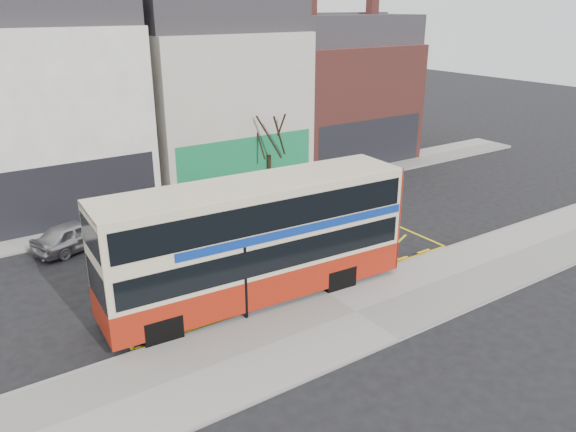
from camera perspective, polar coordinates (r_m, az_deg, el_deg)
ground at (r=21.07m, az=2.82°, el=-7.38°), size 120.00×120.00×0.00m
pavement at (r=19.48m, az=6.92°, el=-9.79°), size 40.00×4.00×0.15m
kerb at (r=20.77m, az=3.45°, el=-7.60°), size 40.00×0.15×0.15m
far_pavement at (r=29.82m, az=-9.90°, el=1.14°), size 50.00×3.00×0.15m
road_markings at (r=22.22m, az=0.35°, el=-5.76°), size 14.00×3.40×0.01m
terrace_left at (r=30.69m, az=-23.26°, el=10.48°), size 8.00×8.01×11.80m
terrace_green_shop at (r=33.59m, az=-7.80°, el=12.26°), size 9.00×8.01×11.30m
terrace_right at (r=38.46m, az=4.60°, el=12.69°), size 9.00×8.01×10.30m
double_decker_bus at (r=19.45m, az=-3.19°, el=-2.40°), size 11.03×3.11×4.36m
bus_stop_post at (r=18.26m, az=-4.22°, el=-5.73°), size 0.67×0.12×2.71m
car_silver at (r=25.77m, az=-20.73°, el=-1.78°), size 4.04×2.66×1.28m
car_grey at (r=28.13m, az=-6.32°, el=1.41°), size 4.22×1.99×1.34m
car_white at (r=30.69m, az=3.35°, el=3.13°), size 4.48×1.86×1.29m
street_tree_right at (r=30.95m, az=-2.00°, el=9.38°), size 2.60×2.60×5.61m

